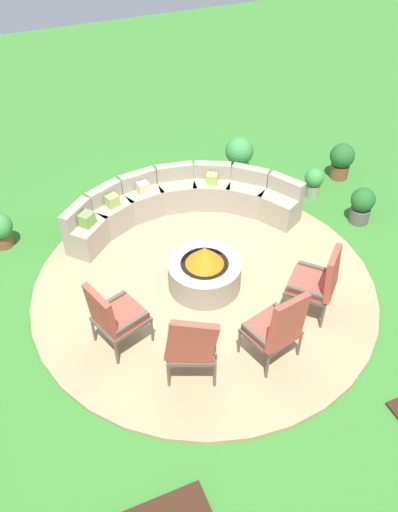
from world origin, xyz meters
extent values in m
plane|color=#387A2D|center=(0.00, 0.00, 0.00)|extent=(24.00, 24.00, 0.00)
cylinder|color=tan|center=(0.00, 0.00, 0.03)|extent=(4.91, 4.91, 0.06)
cylinder|color=#9E937F|center=(0.00, 0.00, 0.27)|extent=(1.04, 1.04, 0.42)
cylinder|color=black|center=(0.00, 0.00, 0.45)|extent=(0.68, 0.68, 0.06)
cone|color=orange|center=(0.00, 0.00, 0.62)|extent=(0.54, 0.54, 0.28)
cube|color=#9E937F|center=(1.73, 0.94, 0.29)|extent=(0.68, 0.75, 0.47)
cube|color=#9E937F|center=(1.86, 1.00, 0.66)|extent=(0.43, 0.61, 0.26)
cube|color=#9E937F|center=(1.37, 1.41, 0.29)|extent=(0.75, 0.75, 0.47)
cube|color=#9E937F|center=(1.48, 1.51, 0.66)|extent=(0.55, 0.54, 0.26)
cube|color=#9E937F|center=(0.89, 1.75, 0.29)|extent=(0.75, 0.68, 0.47)
cube|color=#9E937F|center=(0.96, 1.88, 0.66)|extent=(0.61, 0.42, 0.26)
cube|color=#9E937F|center=(0.33, 1.94, 0.29)|extent=(0.67, 0.55, 0.47)
cube|color=#9E937F|center=(0.35, 2.08, 0.66)|extent=(0.63, 0.26, 0.26)
cube|color=#9E937F|center=(-0.26, 1.95, 0.29)|extent=(0.66, 0.53, 0.47)
cube|color=#9E937F|center=(-0.28, 2.09, 0.66)|extent=(0.62, 0.24, 0.26)
cube|color=#9E937F|center=(-0.83, 1.78, 0.29)|extent=(0.74, 0.66, 0.47)
cube|color=#9E937F|center=(-0.89, 1.92, 0.66)|extent=(0.62, 0.40, 0.26)
cube|color=#9E937F|center=(-1.33, 1.45, 0.29)|extent=(0.75, 0.74, 0.47)
cube|color=#9E937F|center=(-1.42, 1.56, 0.66)|extent=(0.56, 0.53, 0.26)
cube|color=#70A34C|center=(-1.29, 1.42, 0.63)|extent=(0.27, 0.26, 0.21)
cube|color=#93B756|center=(-0.81, 1.74, 0.62)|extent=(0.23, 0.21, 0.18)
cube|color=#93B756|center=(0.87, 1.71, 0.62)|extent=(0.23, 0.22, 0.18)
cube|color=beige|center=(-0.26, 1.90, 0.62)|extent=(0.20, 0.17, 0.18)
cylinder|color=brown|center=(-1.19, -0.20, 0.25)|extent=(0.04, 0.04, 0.38)
cylinder|color=brown|center=(-1.02, -0.68, 0.25)|extent=(0.04, 0.04, 0.38)
cylinder|color=brown|center=(-1.71, -0.39, 0.25)|extent=(0.04, 0.04, 0.38)
cylinder|color=brown|center=(-1.54, -0.86, 0.25)|extent=(0.04, 0.04, 0.38)
cube|color=brown|center=(-1.37, -0.53, 0.47)|extent=(0.73, 0.70, 0.05)
cube|color=#B24738|center=(-1.37, -0.53, 0.54)|extent=(0.67, 0.65, 0.09)
cube|color=#B24738|center=(-1.61, -0.62, 0.80)|extent=(0.28, 0.53, 0.63)
cube|color=brown|center=(-1.44, -0.31, 0.60)|extent=(0.49, 0.21, 0.04)
cube|color=brown|center=(-1.29, -0.76, 0.60)|extent=(0.49, 0.21, 0.04)
cylinder|color=brown|center=(-0.87, -0.93, 0.25)|extent=(0.04, 0.04, 0.38)
cylinder|color=brown|center=(-0.37, -1.15, 0.25)|extent=(0.04, 0.04, 0.38)
cylinder|color=brown|center=(-1.07, -1.41, 0.25)|extent=(0.04, 0.04, 0.38)
cylinder|color=brown|center=(-0.57, -1.62, 0.25)|extent=(0.04, 0.04, 0.38)
cube|color=brown|center=(-0.72, -1.28, 0.47)|extent=(0.75, 0.74, 0.05)
cube|color=#B24738|center=(-0.72, -1.28, 0.54)|extent=(0.69, 0.68, 0.09)
cube|color=#B24738|center=(-0.81, -1.50, 0.83)|extent=(0.60, 0.36, 0.75)
cube|color=brown|center=(-0.96, -1.18, 0.60)|extent=(0.23, 0.45, 0.04)
cube|color=brown|center=(-0.48, -1.38, 0.60)|extent=(0.23, 0.45, 0.04)
cylinder|color=brown|center=(-0.08, -1.28, 0.25)|extent=(0.04, 0.04, 0.38)
cylinder|color=brown|center=(0.46, -1.13, 0.25)|extent=(0.04, 0.04, 0.38)
cylinder|color=brown|center=(0.06, -1.76, 0.25)|extent=(0.04, 0.04, 0.38)
cylinder|color=brown|center=(0.59, -1.61, 0.25)|extent=(0.04, 0.04, 0.38)
cube|color=brown|center=(0.26, -1.44, 0.47)|extent=(0.71, 0.68, 0.05)
cube|color=#B24738|center=(0.26, -1.44, 0.54)|extent=(0.66, 0.62, 0.09)
cube|color=#B24738|center=(0.32, -1.66, 0.82)|extent=(0.63, 0.28, 0.74)
cube|color=brown|center=(0.00, -1.51, 0.60)|extent=(0.17, 0.45, 0.04)
cube|color=brown|center=(0.51, -1.37, 0.60)|extent=(0.17, 0.45, 0.04)
cylinder|color=brown|center=(0.73, -0.94, 0.25)|extent=(0.04, 0.04, 0.38)
cylinder|color=brown|center=(1.12, -0.57, 0.25)|extent=(0.04, 0.04, 0.38)
cylinder|color=brown|center=(1.10, -1.33, 0.25)|extent=(0.04, 0.04, 0.38)
cylinder|color=brown|center=(1.49, -0.97, 0.25)|extent=(0.04, 0.04, 0.38)
cube|color=brown|center=(1.11, -0.95, 0.47)|extent=(0.81, 0.81, 0.05)
cube|color=#B24738|center=(1.11, -0.95, 0.54)|extent=(0.74, 0.74, 0.09)
cube|color=#B24738|center=(1.28, -1.13, 0.79)|extent=(0.44, 0.49, 0.66)
cube|color=brown|center=(0.93, -1.13, 0.60)|extent=(0.37, 0.39, 0.04)
cube|color=brown|center=(1.30, -0.78, 0.60)|extent=(0.37, 0.39, 0.04)
cylinder|color=brown|center=(-2.54, 2.11, 0.11)|extent=(0.29, 0.29, 0.22)
cylinder|color=brown|center=(3.45, 1.71, 0.13)|extent=(0.34, 0.34, 0.27)
sphere|color=#236028|center=(3.45, 1.71, 0.45)|extent=(0.45, 0.45, 0.45)
cylinder|color=#605B56|center=(2.99, 0.45, 0.13)|extent=(0.33, 0.33, 0.26)
sphere|color=#236028|center=(2.99, 0.45, 0.44)|extent=(0.39, 0.39, 0.39)
cylinder|color=#A89E8E|center=(1.81, 2.58, 0.13)|extent=(0.36, 0.36, 0.26)
sphere|color=#3D8E42|center=(1.81, 2.58, 0.46)|extent=(0.52, 0.52, 0.52)
sphere|color=#DB337A|center=(1.86, 2.58, 0.55)|extent=(0.16, 0.16, 0.16)
cylinder|color=#A89E8E|center=(2.67, 1.38, 0.12)|extent=(0.25, 0.25, 0.24)
sphere|color=#3D8E42|center=(2.67, 1.38, 0.38)|extent=(0.33, 0.33, 0.33)
camera|label=1|loc=(-2.19, -4.98, 5.42)|focal=37.15mm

